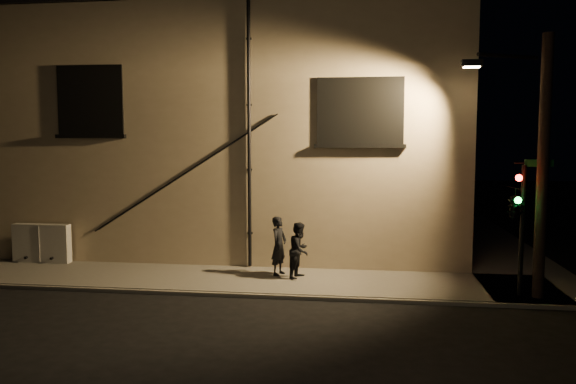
# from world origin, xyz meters

# --- Properties ---
(ground) EXTENTS (90.00, 90.00, 0.00)m
(ground) POSITION_xyz_m (0.00, 0.00, 0.00)
(ground) COLOR black
(sidewalk) EXTENTS (21.00, 16.00, 0.12)m
(sidewalk) POSITION_xyz_m (1.22, 4.39, 0.06)
(sidewalk) COLOR #57544F
(sidewalk) RESTS_ON ground
(building) EXTENTS (16.20, 12.23, 8.80)m
(building) POSITION_xyz_m (-3.00, 8.99, 4.40)
(building) COLOR tan
(building) RESTS_ON ground
(utility_cabinet) EXTENTS (1.92, 0.32, 1.26)m
(utility_cabinet) POSITION_xyz_m (-8.71, 2.70, 0.75)
(utility_cabinet) COLOR #B4B0AB
(utility_cabinet) RESTS_ON sidewalk
(pedestrian_a) EXTENTS (0.61, 0.74, 1.74)m
(pedestrian_a) POSITION_xyz_m (-0.74, 2.06, 0.99)
(pedestrian_a) COLOR black
(pedestrian_a) RESTS_ON sidewalk
(pedestrian_b) EXTENTS (0.83, 0.94, 1.63)m
(pedestrian_b) POSITION_xyz_m (-0.09, 1.78, 0.93)
(pedestrian_b) COLOR black
(pedestrian_b) RESTS_ON sidewalk
(traffic_signal) EXTENTS (1.28, 2.07, 3.51)m
(traffic_signal) POSITION_xyz_m (5.56, 0.58, 2.48)
(traffic_signal) COLOR black
(traffic_signal) RESTS_ON sidewalk
(streetlamp_pole) EXTENTS (2.02, 1.38, 6.74)m
(streetlamp_pole) POSITION_xyz_m (6.06, 0.64, 3.61)
(streetlamp_pole) COLOR black
(streetlamp_pole) RESTS_ON ground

